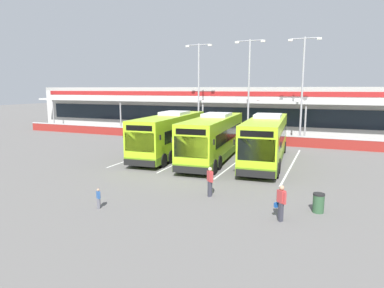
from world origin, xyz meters
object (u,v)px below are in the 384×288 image
at_px(pedestrian_in_dark_coat, 210,181).
at_px(lamp_post_centre, 249,84).
at_px(coach_bus_centre, 266,140).
at_px(pedestrian_child, 98,198).
at_px(coach_bus_leftmost, 171,135).
at_px(coach_bus_left_centre, 214,138).
at_px(pedestrian_with_handbag, 281,202).
at_px(lamp_post_west, 199,84).
at_px(litter_bin, 318,203).
at_px(lamp_post_east, 303,84).

relative_size(pedestrian_in_dark_coat, lamp_post_centre, 0.15).
distance_m(coach_bus_centre, lamp_post_centre, 11.78).
xyz_separation_m(coach_bus_centre, pedestrian_child, (-5.61, -13.62, -1.24)).
bearing_deg(pedestrian_child, coach_bus_centre, 67.60).
height_order(coach_bus_leftmost, coach_bus_left_centre, same).
bearing_deg(lamp_post_centre, pedestrian_with_handbag, -73.02).
bearing_deg(lamp_post_west, pedestrian_child, -79.64).
bearing_deg(lamp_post_west, litter_bin, -55.71).
bearing_deg(lamp_post_east, coach_bus_centre, -98.95).
bearing_deg(coach_bus_left_centre, pedestrian_with_handbag, -57.90).
relative_size(coach_bus_centre, lamp_post_west, 1.12).
height_order(pedestrian_with_handbag, lamp_post_west, lamp_post_west).
xyz_separation_m(lamp_post_centre, lamp_post_east, (5.54, 0.45, 0.00)).
bearing_deg(coach_bus_left_centre, lamp_post_centre, 88.55).
xyz_separation_m(lamp_post_west, lamp_post_centre, (6.29, -1.04, 0.00)).
bearing_deg(lamp_post_east, lamp_post_centre, -175.31).
height_order(coach_bus_leftmost, lamp_post_east, lamp_post_east).
bearing_deg(litter_bin, coach_bus_left_centre, 132.03).
distance_m(coach_bus_leftmost, lamp_post_west, 12.34).
bearing_deg(lamp_post_centre, pedestrian_child, -94.21).
distance_m(pedestrian_with_handbag, litter_bin, 2.31).
bearing_deg(coach_bus_centre, lamp_post_west, 132.14).
height_order(pedestrian_in_dark_coat, pedestrian_child, pedestrian_in_dark_coat).
relative_size(coach_bus_left_centre, lamp_post_centre, 1.12).
bearing_deg(pedestrian_with_handbag, pedestrian_child, -167.47).
xyz_separation_m(pedestrian_with_handbag, lamp_post_centre, (-6.69, 21.92, 5.43)).
distance_m(coach_bus_left_centre, lamp_post_centre, 11.72).
relative_size(pedestrian_in_dark_coat, lamp_post_east, 0.15).
relative_size(lamp_post_east, litter_bin, 11.83).
distance_m(pedestrian_with_handbag, lamp_post_east, 23.05).
distance_m(coach_bus_centre, pedestrian_in_dark_coat, 9.83).
distance_m(coach_bus_centre, pedestrian_with_handbag, 12.11).
relative_size(lamp_post_west, litter_bin, 11.83).
bearing_deg(lamp_post_east, coach_bus_leftmost, -132.88).
relative_size(pedestrian_child, lamp_post_west, 0.09).
xyz_separation_m(coach_bus_left_centre, pedestrian_in_dark_coat, (2.91, -9.07, -0.91)).
distance_m(coach_bus_leftmost, pedestrian_in_dark_coat, 11.96).
bearing_deg(coach_bus_leftmost, litter_bin, -38.10).
bearing_deg(pedestrian_in_dark_coat, lamp_post_centre, 97.56).
xyz_separation_m(coach_bus_left_centre, coach_bus_centre, (4.14, 0.64, 0.00)).
distance_m(coach_bus_leftmost, litter_bin, 16.14).
height_order(pedestrian_with_handbag, pedestrian_child, pedestrian_with_handbag).
xyz_separation_m(coach_bus_leftmost, lamp_post_west, (-1.84, 11.34, 4.50)).
xyz_separation_m(lamp_post_west, lamp_post_east, (11.83, -0.59, 0.00)).
xyz_separation_m(coach_bus_left_centre, litter_bin, (8.48, -9.41, -1.32)).
distance_m(coach_bus_left_centre, pedestrian_child, 13.12).
height_order(pedestrian_in_dark_coat, lamp_post_east, lamp_post_east).
xyz_separation_m(coach_bus_leftmost, litter_bin, (12.66, -9.92, -1.32)).
bearing_deg(coach_bus_centre, pedestrian_in_dark_coat, -97.18).
relative_size(coach_bus_left_centre, lamp_post_east, 1.12).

